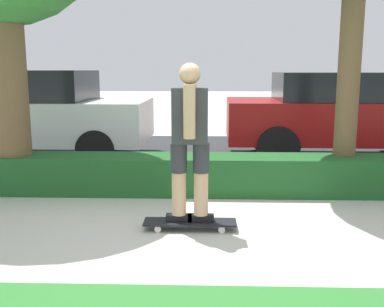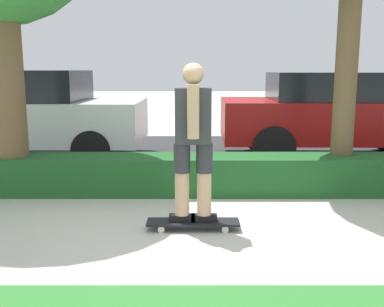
% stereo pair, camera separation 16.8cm
% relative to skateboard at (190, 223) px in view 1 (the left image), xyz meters
% --- Properties ---
extents(ground_plane, '(60.00, 60.00, 0.00)m').
position_rel_skateboard_xyz_m(ground_plane, '(0.01, -0.22, -0.07)').
color(ground_plane, '#BCB7AD').
extents(street_asphalt, '(12.69, 5.00, 0.01)m').
position_rel_skateboard_xyz_m(street_asphalt, '(0.01, 3.98, -0.07)').
color(street_asphalt, '#2D2D30').
rests_on(street_asphalt, ground_plane).
extents(hedge_row, '(12.69, 0.60, 0.49)m').
position_rel_skateboard_xyz_m(hedge_row, '(0.01, 1.38, 0.17)').
color(hedge_row, '#1E5123').
rests_on(hedge_row, ground_plane).
extents(skateboard, '(0.93, 0.24, 0.09)m').
position_rel_skateboard_xyz_m(skateboard, '(0.00, 0.00, 0.00)').
color(skateboard, black).
rests_on(skateboard, ground_plane).
extents(skater_person, '(0.48, 0.40, 1.57)m').
position_rel_skateboard_xyz_m(skater_person, '(-0.00, 0.00, 0.85)').
color(skater_person, black).
rests_on(skater_person, skateboard).
extents(parked_car_front, '(3.87, 1.95, 1.58)m').
position_rel_skateboard_xyz_m(parked_car_front, '(-2.86, 3.69, 0.74)').
color(parked_car_front, silver).
rests_on(parked_car_front, ground_plane).
extents(parked_car_middle, '(4.15, 1.89, 1.54)m').
position_rel_skateboard_xyz_m(parked_car_middle, '(2.57, 3.71, 0.75)').
color(parked_car_middle, maroon).
rests_on(parked_car_middle, ground_plane).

